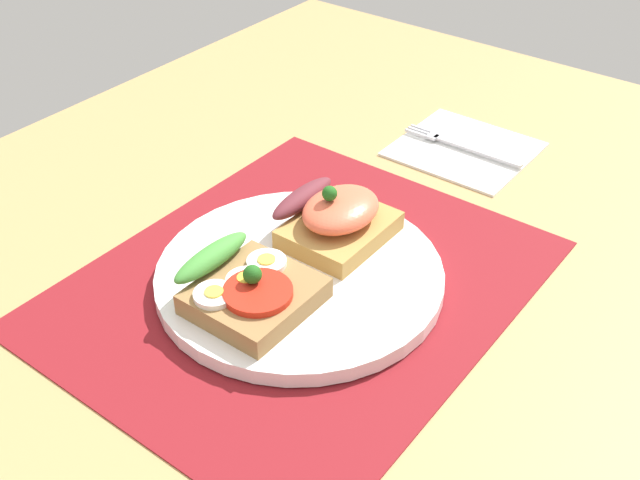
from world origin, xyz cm
name	(u,v)px	position (x,y,z in cm)	size (l,w,h in cm)	color
ground_plane	(300,298)	(0.00, 0.00, -1.60)	(120.00, 90.00, 3.20)	tan
placemat	(300,283)	(0.00, 0.00, 0.15)	(41.94, 34.90, 0.30)	maroon
plate	(300,276)	(0.00, 0.00, 1.02)	(25.69, 25.69, 1.43)	white
sandwich_egg_tomato	(249,289)	(-6.03, 0.54, 3.19)	(9.72, 10.53, 4.14)	olive
sandwich_salmon	(338,218)	(6.04, 0.25, 3.83)	(9.99, 9.42, 5.84)	#B28643
napkin	(461,147)	(30.43, 0.41, 0.30)	(13.92, 14.55, 0.60)	white
fork	(459,145)	(29.99, 0.54, 0.76)	(1.62, 14.62, 0.32)	#B7B7BC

